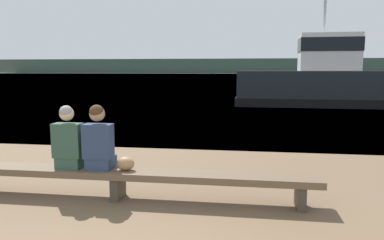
# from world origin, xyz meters

# --- Properties ---
(water_surface) EXTENTS (240.00, 240.00, 0.00)m
(water_surface) POSITION_xyz_m (0.00, 126.57, 0.00)
(water_surface) COLOR #426B8E
(water_surface) RESTS_ON ground
(far_shoreline) EXTENTS (600.00, 12.00, 7.02)m
(far_shoreline) POSITION_xyz_m (0.00, 187.56, 3.51)
(far_shoreline) COLOR #384233
(far_shoreline) RESTS_ON ground
(bench_main) EXTENTS (5.81, 0.44, 0.43)m
(bench_main) POSITION_xyz_m (-0.54, 3.05, 0.35)
(bench_main) COLOR brown
(bench_main) RESTS_ON ground
(person_left) EXTENTS (0.42, 0.39, 0.95)m
(person_left) POSITION_xyz_m (-1.28, 3.05, 0.84)
(person_left) COLOR #2D4C3D
(person_left) RESTS_ON bench_main
(person_right) EXTENTS (0.42, 0.40, 0.96)m
(person_right) POSITION_xyz_m (-0.81, 3.05, 0.86)
(person_right) COLOR navy
(person_right) RESTS_ON bench_main
(shopping_bag) EXTENTS (0.26, 0.20, 0.20)m
(shopping_bag) POSITION_xyz_m (-0.41, 3.05, 0.53)
(shopping_bag) COLOR #9E754C
(shopping_bag) RESTS_ON bench_main
(tugboat_red) EXTENTS (8.63, 3.14, 5.92)m
(tugboat_red) POSITION_xyz_m (5.10, 18.25, 1.17)
(tugboat_red) COLOR black
(tugboat_red) RESTS_ON water_surface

